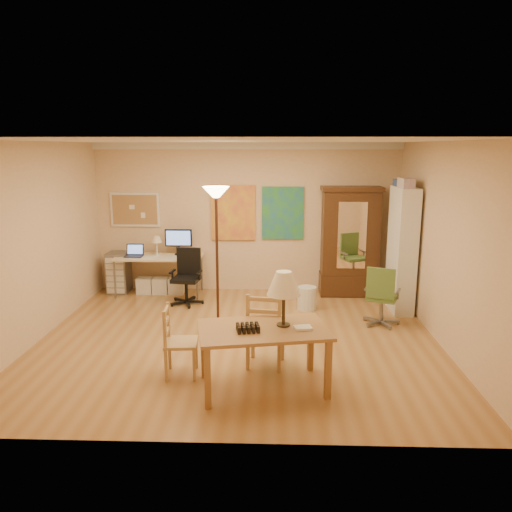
{
  "coord_description": "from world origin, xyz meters",
  "views": [
    {
      "loc": [
        0.47,
        -6.53,
        2.62
      ],
      "look_at": [
        0.24,
        0.3,
        1.12
      ],
      "focal_mm": 35.0,
      "sensor_mm": 36.0,
      "label": 1
    }
  ],
  "objects_px": {
    "office_chair_green": "(381,309)",
    "computer_desk": "(161,271)",
    "dining_table": "(271,316)",
    "armoire": "(349,249)",
    "office_chair_black": "(187,289)",
    "bookshelf": "(402,250)"
  },
  "relations": [
    {
      "from": "office_chair_green",
      "to": "computer_desk",
      "type": "bearing_deg",
      "value": 157.41
    },
    {
      "from": "dining_table",
      "to": "computer_desk",
      "type": "height_order",
      "value": "dining_table"
    },
    {
      "from": "armoire",
      "to": "office_chair_green",
      "type": "bearing_deg",
      "value": -80.9
    },
    {
      "from": "dining_table",
      "to": "computer_desk",
      "type": "relative_size",
      "value": 0.99
    },
    {
      "from": "dining_table",
      "to": "office_chair_black",
      "type": "height_order",
      "value": "dining_table"
    },
    {
      "from": "computer_desk",
      "to": "bookshelf",
      "type": "xyz_separation_m",
      "value": [
        4.09,
        -0.78,
        0.57
      ]
    },
    {
      "from": "computer_desk",
      "to": "bookshelf",
      "type": "bearing_deg",
      "value": -10.79
    },
    {
      "from": "computer_desk",
      "to": "dining_table",
      "type": "bearing_deg",
      "value": -60.58
    },
    {
      "from": "office_chair_green",
      "to": "bookshelf",
      "type": "distance_m",
      "value": 1.14
    },
    {
      "from": "office_chair_black",
      "to": "computer_desk",
      "type": "bearing_deg",
      "value": 134.53
    },
    {
      "from": "dining_table",
      "to": "armoire",
      "type": "height_order",
      "value": "armoire"
    },
    {
      "from": "computer_desk",
      "to": "armoire",
      "type": "xyz_separation_m",
      "value": [
        3.38,
        0.08,
        0.42
      ]
    },
    {
      "from": "office_chair_black",
      "to": "bookshelf",
      "type": "distance_m",
      "value": 3.61
    },
    {
      "from": "dining_table",
      "to": "office_chair_green",
      "type": "height_order",
      "value": "dining_table"
    },
    {
      "from": "bookshelf",
      "to": "dining_table",
      "type": "bearing_deg",
      "value": -127.11
    },
    {
      "from": "dining_table",
      "to": "office_chair_green",
      "type": "relative_size",
      "value": 1.67
    },
    {
      "from": "computer_desk",
      "to": "office_chair_black",
      "type": "bearing_deg",
      "value": -45.47
    },
    {
      "from": "armoire",
      "to": "bookshelf",
      "type": "distance_m",
      "value": 1.12
    },
    {
      "from": "computer_desk",
      "to": "office_chair_black",
      "type": "distance_m",
      "value": 0.81
    },
    {
      "from": "computer_desk",
      "to": "office_chair_black",
      "type": "height_order",
      "value": "computer_desk"
    },
    {
      "from": "dining_table",
      "to": "office_chair_black",
      "type": "xyz_separation_m",
      "value": [
        -1.44,
        2.98,
        -0.58
      ]
    },
    {
      "from": "office_chair_black",
      "to": "bookshelf",
      "type": "height_order",
      "value": "bookshelf"
    }
  ]
}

